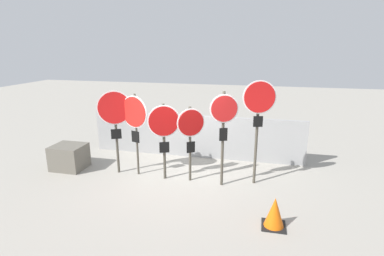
% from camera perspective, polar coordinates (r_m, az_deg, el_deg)
% --- Properties ---
extents(ground_plane, '(40.00, 40.00, 0.00)m').
position_cam_1_polar(ground_plane, '(8.37, -1.85, -9.16)').
color(ground_plane, gray).
extents(fence_back, '(6.79, 0.12, 1.37)m').
position_cam_1_polar(fence_back, '(9.56, 0.55, -1.58)').
color(fence_back, gray).
rests_on(fence_back, ground).
extents(stop_sign_0, '(0.85, 0.42, 2.34)m').
position_cam_1_polar(stop_sign_0, '(8.30, -14.47, 2.48)').
color(stop_sign_0, '#474238').
rests_on(stop_sign_0, ground).
extents(stop_sign_1, '(0.83, 0.30, 2.27)m').
position_cam_1_polar(stop_sign_1, '(8.08, -10.91, 2.05)').
color(stop_sign_1, '#474238').
rests_on(stop_sign_1, ground).
extents(stop_sign_2, '(0.78, 0.34, 2.06)m').
position_cam_1_polar(stop_sign_2, '(7.74, -5.39, 0.06)').
color(stop_sign_2, '#474238').
rests_on(stop_sign_2, ground).
extents(stop_sign_3, '(0.63, 0.42, 2.01)m').
position_cam_1_polar(stop_sign_3, '(7.61, -0.26, -0.38)').
color(stop_sign_3, '#474238').
rests_on(stop_sign_3, ground).
extents(stop_sign_4, '(0.67, 0.26, 2.44)m').
position_cam_1_polar(stop_sign_4, '(7.31, 6.04, 1.34)').
color(stop_sign_4, '#474238').
rests_on(stop_sign_4, ground).
extents(stop_sign_5, '(0.80, 0.25, 2.69)m').
position_cam_1_polar(stop_sign_5, '(7.49, 12.57, 3.41)').
color(stop_sign_5, '#474238').
rests_on(stop_sign_5, ground).
extents(traffic_cone_0, '(0.47, 0.47, 0.63)m').
position_cam_1_polar(traffic_cone_0, '(6.34, 15.45, -15.25)').
color(traffic_cone_0, black).
rests_on(traffic_cone_0, ground).
extents(storage_crate, '(0.90, 0.79, 0.71)m').
position_cam_1_polar(storage_crate, '(9.45, -22.34, -5.11)').
color(storage_crate, '#605B51').
rests_on(storage_crate, ground).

